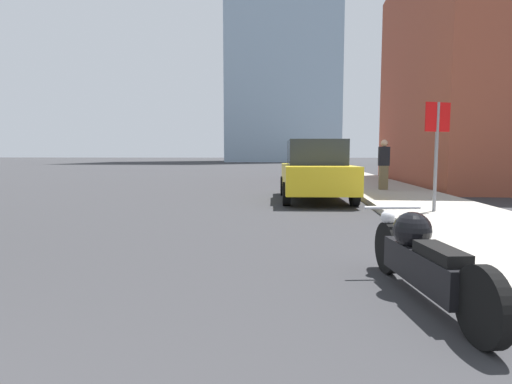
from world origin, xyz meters
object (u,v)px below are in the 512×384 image
(parked_car_white, at_px, (307,161))
(stop_sign, at_px, (437,138))
(parked_car_red, at_px, (310,164))
(pedestrian, at_px, (384,164))
(motorcycle, at_px, (421,258))
(parked_car_yellow, at_px, (315,171))

(parked_car_white, xyz_separation_m, stop_sign, (2.15, -26.24, 0.86))
(parked_car_red, height_order, pedestrian, pedestrian)
(parked_car_red, xyz_separation_m, parked_car_white, (0.02, 11.01, 0.03))
(motorcycle, relative_size, parked_car_red, 0.52)
(motorcycle, bearing_deg, pedestrian, 71.59)
(parked_car_red, xyz_separation_m, stop_sign, (2.17, -15.23, 0.89))
(stop_sign, bearing_deg, pedestrian, 89.54)
(parked_car_yellow, height_order, parked_car_red, parked_car_yellow)
(motorcycle, bearing_deg, stop_sign, 62.18)
(stop_sign, relative_size, pedestrian, 1.33)
(parked_car_yellow, bearing_deg, parked_car_red, 85.22)
(motorcycle, distance_m, stop_sign, 5.40)
(parked_car_yellow, bearing_deg, pedestrian, 38.60)
(parked_car_red, distance_m, stop_sign, 15.41)
(parked_car_yellow, bearing_deg, motorcycle, -89.21)
(parked_car_red, relative_size, stop_sign, 1.98)
(parked_car_red, bearing_deg, pedestrian, -76.21)
(motorcycle, bearing_deg, parked_car_red, 82.54)
(motorcycle, relative_size, parked_car_white, 0.54)
(motorcycle, relative_size, pedestrian, 1.36)
(parked_car_yellow, distance_m, parked_car_white, 23.08)
(pedestrian, bearing_deg, parked_car_white, 96.00)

